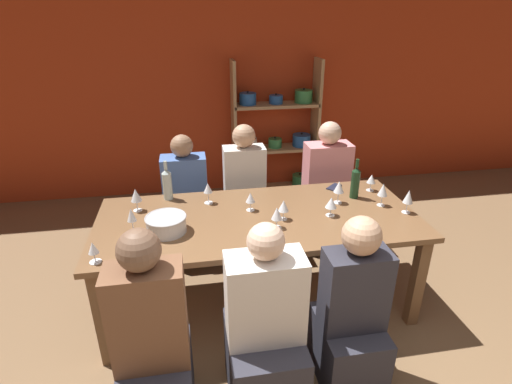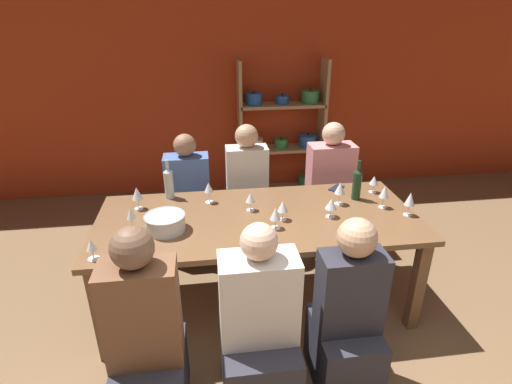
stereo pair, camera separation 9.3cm
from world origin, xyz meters
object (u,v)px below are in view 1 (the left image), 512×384
at_px(wine_glass_white_c, 284,206).
at_px(person_far_a, 187,213).
at_px(wine_glass_empty_b, 131,215).
at_px(person_near_a, 154,354).
at_px(wine_glass_red_d, 383,190).
at_px(wine_glass_red_f, 371,179).
at_px(wine_glass_red_e, 208,189).
at_px(wine_glass_red_a, 250,198).
at_px(wine_glass_white_a, 277,214).
at_px(person_far_c, 245,207).
at_px(mixing_bowl, 166,224).
at_px(wine_glass_empty_a, 93,249).
at_px(wine_bottle_dark, 167,184).
at_px(wine_bottle_green, 355,182).
at_px(person_near_b, 351,323).
at_px(dining_table, 258,227).
at_px(wine_glass_empty_c, 339,187).
at_px(person_near_c, 265,341).
at_px(wine_glass_red_c, 136,196).
at_px(shelf_unit, 276,138).
at_px(person_far_b, 325,201).
at_px(cell_phone, 334,187).
at_px(wine_glass_red_b, 331,203).
at_px(wine_glass_white_b, 408,197).

bearing_deg(wine_glass_white_c, person_far_a, 128.21).
xyz_separation_m(wine_glass_empty_b, person_near_a, (0.14, -0.78, -0.44)).
xyz_separation_m(wine_glass_red_d, wine_glass_red_f, (0.04, 0.28, -0.03)).
bearing_deg(wine_glass_red_e, wine_glass_red_a, -30.76).
relative_size(wine_glass_white_a, wine_glass_red_e, 0.93).
relative_size(person_far_a, person_far_c, 0.94).
height_order(person_far_a, person_far_c, person_far_c).
distance_m(mixing_bowl, wine_glass_white_c, 0.81).
relative_size(wine_glass_empty_a, wine_glass_red_a, 0.95).
height_order(wine_bottle_dark, wine_glass_red_a, wine_bottle_dark).
distance_m(wine_glass_red_a, person_far_c, 0.78).
relative_size(person_near_a, person_far_a, 1.03).
bearing_deg(wine_glass_empty_b, wine_glass_white_c, 0.53).
relative_size(wine_glass_white_c, person_far_c, 0.12).
bearing_deg(wine_glass_white_c, wine_glass_white_a, -123.43).
bearing_deg(wine_bottle_green, person_near_b, -111.57).
bearing_deg(wine_glass_red_f, dining_table, -163.52).
relative_size(wine_glass_empty_c, person_near_c, 0.15).
relative_size(wine_glass_red_c, person_far_a, 0.15).
height_order(shelf_unit, wine_glass_red_c, shelf_unit).
xyz_separation_m(wine_glass_empty_b, person_near_c, (0.75, -0.77, -0.47)).
relative_size(wine_glass_red_e, person_far_b, 0.14).
xyz_separation_m(wine_glass_red_a, wine_glass_empty_b, (-0.82, -0.19, 0.03)).
distance_m(wine_bottle_green, wine_glass_white_a, 0.81).
relative_size(wine_glass_red_e, person_far_a, 0.14).
xyz_separation_m(wine_glass_red_a, person_near_b, (0.46, -0.90, -0.44)).
relative_size(mixing_bowl, wine_glass_red_f, 1.95).
relative_size(shelf_unit, cell_phone, 10.22).
height_order(wine_glass_red_e, person_far_b, person_far_b).
relative_size(person_far_b, person_far_c, 0.99).
height_order(shelf_unit, wine_glass_red_b, shelf_unit).
xyz_separation_m(wine_glass_red_b, person_far_a, (-1.04, 0.88, -0.44)).
bearing_deg(cell_phone, wine_glass_empty_a, -155.64).
distance_m(wine_glass_red_a, wine_glass_red_c, 0.84).
height_order(wine_glass_red_e, cell_phone, wine_glass_red_e).
height_order(wine_glass_empty_b, wine_glass_empty_c, wine_glass_empty_c).
xyz_separation_m(wine_bottle_dark, wine_glass_red_b, (1.16, -0.49, -0.03)).
relative_size(wine_glass_red_a, person_far_a, 0.12).
xyz_separation_m(wine_glass_empty_a, wine_glass_empty_b, (0.19, 0.32, 0.04)).
height_order(person_far_b, person_far_c, person_far_c).
relative_size(wine_glass_white_c, person_near_a, 0.12).
bearing_deg(person_far_a, shelf_unit, -130.35).
bearing_deg(wine_glass_red_c, wine_glass_empty_b, -89.35).
height_order(wine_glass_red_a, wine_glass_red_f, wine_glass_red_a).
bearing_deg(wine_glass_white_b, person_near_a, -157.80).
xyz_separation_m(mixing_bowl, wine_glass_red_b, (1.16, 0.03, 0.04)).
bearing_deg(person_far_b, dining_table, 45.14).
bearing_deg(wine_glass_red_e, wine_glass_empty_b, -145.12).
xyz_separation_m(wine_glass_empty_b, person_near_b, (1.28, -0.71, -0.47)).
xyz_separation_m(wine_glass_white_c, person_near_a, (-0.89, -0.79, -0.42)).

